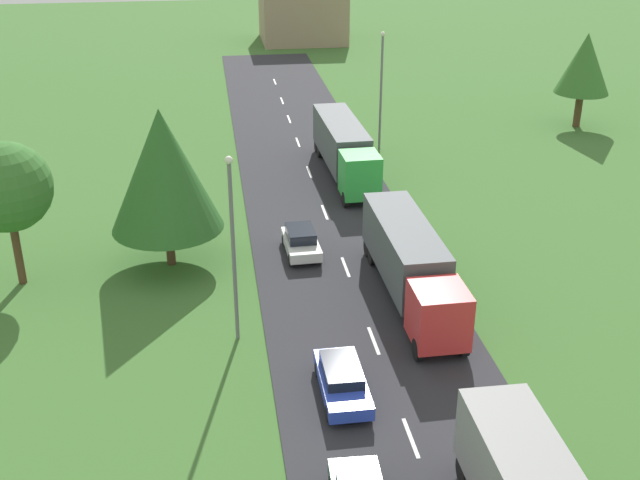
% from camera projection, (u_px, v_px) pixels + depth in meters
% --- Properties ---
extents(road, '(10.00, 140.00, 0.06)m').
position_uv_depth(road, '(405.00, 423.00, 31.60)').
color(road, '#2B2B30').
rests_on(road, ground).
extents(truck_second, '(2.63, 12.08, 3.56)m').
position_uv_depth(truck_second, '(411.00, 262.00, 39.99)').
color(truck_second, red).
rests_on(truck_second, road).
extents(truck_third, '(2.81, 12.65, 3.64)m').
position_uv_depth(truck_third, '(344.00, 147.00, 56.31)').
color(truck_third, green).
rests_on(truck_third, road).
extents(car_third, '(1.85, 4.54, 1.38)m').
position_uv_depth(car_third, '(342.00, 380.00, 32.96)').
color(car_third, blue).
rests_on(car_third, road).
extents(car_fourth, '(1.94, 4.00, 1.48)m').
position_uv_depth(car_fourth, '(301.00, 241.00, 45.20)').
color(car_fourth, white).
rests_on(car_fourth, road).
extents(lamppost_second, '(0.36, 0.36, 9.03)m').
position_uv_depth(lamppost_second, '(233.00, 242.00, 35.28)').
color(lamppost_second, slate).
rests_on(lamppost_second, ground).
extents(lamppost_third, '(0.36, 0.36, 9.13)m').
position_uv_depth(lamppost_third, '(381.00, 86.00, 60.58)').
color(lamppost_third, slate).
rests_on(lamppost_third, ground).
extents(tree_oak, '(6.09, 6.09, 8.92)m').
position_uv_depth(tree_oak, '(163.00, 170.00, 42.11)').
color(tree_oak, '#513823').
rests_on(tree_oak, ground).
extents(tree_pine, '(4.53, 4.53, 7.93)m').
position_uv_depth(tree_pine, '(585.00, 64.00, 65.91)').
color(tree_pine, '#513823').
rests_on(tree_pine, ground).
extents(tree_elm, '(4.66, 4.66, 7.81)m').
position_uv_depth(tree_elm, '(6.00, 187.00, 40.10)').
color(tree_elm, '#513823').
rests_on(tree_elm, ground).
extents(distant_building, '(10.45, 9.96, 7.20)m').
position_uv_depth(distant_building, '(302.00, 12.00, 100.79)').
color(distant_building, '#9E846B').
rests_on(distant_building, ground).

